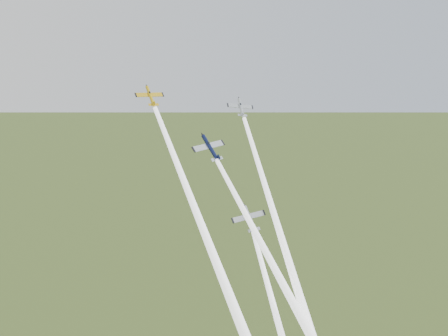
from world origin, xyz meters
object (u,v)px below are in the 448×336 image
Objects in this scene: plane_navy at (210,148)px; plane_silver_right at (241,107)px; plane_yellow at (150,96)px; plane_silver_low at (250,218)px.

plane_navy is 17.91m from plane_silver_right.
plane_yellow is 0.77× the size of plane_navy.
plane_yellow is 0.86× the size of plane_silver_low.
plane_navy is 1.11× the size of plane_silver_low.
plane_silver_low is (15.31, -15.51, -25.77)m from plane_yellow.
plane_silver_right is (13.87, 8.79, 7.16)m from plane_navy.
plane_navy is at bearing 131.98° from plane_silver_low.
plane_silver_right is at bearing 24.89° from plane_navy.
plane_silver_low is at bearing -105.53° from plane_silver_right.
plane_yellow is 16.95m from plane_navy.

